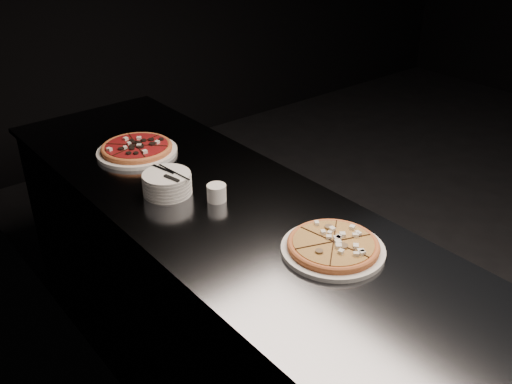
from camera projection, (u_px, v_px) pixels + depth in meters
floor at (495, 224)px, 3.67m from camera, size 5.00×5.00×0.00m
wall_left at (117, 99)px, 1.62m from camera, size 0.02×5.00×2.80m
counter at (229, 304)px, 2.27m from camera, size 0.74×2.44×0.92m
pizza_mushroom at (333, 246)px, 1.78m from camera, size 0.37×0.37×0.04m
pizza_tomato at (137, 149)px, 2.43m from camera, size 0.37×0.37×0.04m
plate_stack at (167, 183)px, 2.11m from camera, size 0.18×0.18×0.08m
cutlery at (170, 174)px, 2.08m from camera, size 0.06×0.19×0.01m
ramekin at (217, 192)px, 2.06m from camera, size 0.07×0.07×0.06m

